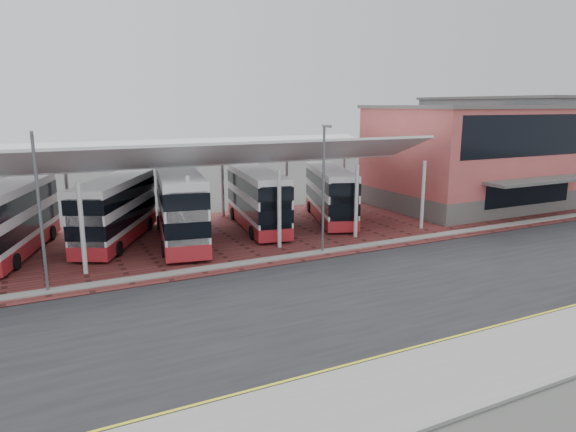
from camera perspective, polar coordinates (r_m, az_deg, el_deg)
name	(u,v)px	position (r m, az deg, el deg)	size (l,w,h in m)	color
ground	(351,288)	(26.91, 6.98, -7.96)	(140.00, 140.00, 0.00)	#42433F
road	(362,294)	(26.14, 8.20, -8.59)	(120.00, 14.00, 0.02)	black
forecourt	(278,230)	(38.71, -1.17, -1.55)	(72.00, 16.00, 0.06)	maroon
sidewalk	(488,364)	(20.65, 21.37, -15.04)	(120.00, 4.00, 0.14)	gray
north_kerb	(295,256)	(31.96, 0.83, -4.46)	(120.00, 0.80, 0.14)	gray
yellow_line_near	(448,343)	(21.89, 17.40, -13.27)	(120.00, 0.12, 0.01)	yellow
yellow_line_far	(443,340)	(22.09, 16.85, -13.00)	(120.00, 0.12, 0.01)	yellow
canopy	(165,157)	(36.00, -13.52, 6.39)	(37.00, 11.63, 7.07)	silver
terminal	(477,155)	(51.15, 20.23, 6.33)	(18.40, 14.40, 9.25)	#5C5A57
warehouse	(557,137)	(76.80, 27.74, 7.78)	(30.50, 20.50, 10.25)	#5C5E60
lamp_west	(39,208)	(27.68, -25.90, 0.82)	(0.16, 0.90, 8.07)	slate
lamp_east	(324,185)	(32.03, 3.98, 3.42)	(0.16, 0.90, 8.07)	slate
bus_1	(12,220)	(36.19, -28.34, -0.37)	(5.75, 11.04, 4.45)	white
bus_2	(116,211)	(36.66, -18.56, 0.54)	(7.06, 10.52, 4.37)	white
bus_3	(180,207)	(35.78, -11.93, 1.01)	(4.75, 11.97, 4.81)	white
bus_4	(257,199)	(38.97, -3.46, 1.85)	(4.15, 10.92, 4.40)	white
bus_5	(330,195)	(41.69, 4.72, 2.39)	(5.66, 10.44, 4.22)	white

